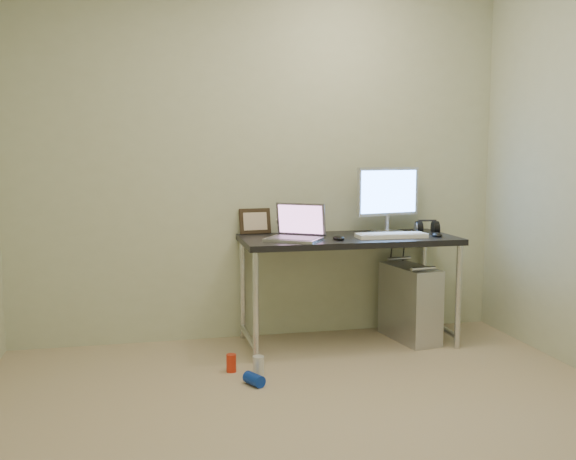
{
  "coord_description": "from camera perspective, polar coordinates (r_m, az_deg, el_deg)",
  "views": [
    {
      "loc": [
        -0.8,
        -2.73,
        1.32
      ],
      "look_at": [
        0.04,
        1.08,
        0.85
      ],
      "focal_mm": 40.0,
      "sensor_mm": 36.0,
      "label": 1
    }
  ],
  "objects": [
    {
      "name": "floor",
      "position": [
        3.14,
        3.76,
        -18.05
      ],
      "size": [
        3.5,
        3.5,
        0.0
      ],
      "primitive_type": "plane",
      "color": "tan",
      "rests_on": "ground"
    },
    {
      "name": "wall_back",
      "position": [
        4.55,
        -2.32,
        5.99
      ],
      "size": [
        3.5,
        0.02,
        2.5
      ],
      "primitive_type": "cube",
      "color": "beige",
      "rests_on": "ground"
    },
    {
      "name": "desk",
      "position": [
        4.42,
        5.36,
        -1.69
      ],
      "size": [
        1.46,
        0.64,
        0.75
      ],
      "color": "black",
      "rests_on": "ground"
    },
    {
      "name": "tower_computer",
      "position": [
        4.64,
        10.77,
        -6.38
      ],
      "size": [
        0.3,
        0.54,
        0.56
      ],
      "rotation": [
        0.0,
        0.0,
        0.16
      ],
      "color": "#B1B2B6",
      "rests_on": "ground"
    },
    {
      "name": "cable_a",
      "position": [
        4.85,
        8.95,
        -4.14
      ],
      "size": [
        0.01,
        0.16,
        0.69
      ],
      "primitive_type": "cylinder",
      "rotation": [
        0.21,
        0.0,
        0.0
      ],
      "color": "black",
      "rests_on": "ground"
    },
    {
      "name": "cable_b",
      "position": [
        4.87,
        10.02,
        -4.36
      ],
      "size": [
        0.02,
        0.11,
        0.71
      ],
      "primitive_type": "cylinder",
      "rotation": [
        0.14,
        0.0,
        0.09
      ],
      "color": "black",
      "rests_on": "ground"
    },
    {
      "name": "can_red",
      "position": [
        3.98,
        -5.06,
        -11.7
      ],
      "size": [
        0.06,
        0.06,
        0.11
      ],
      "primitive_type": "cylinder",
      "rotation": [
        0.0,
        0.0,
        -0.05
      ],
      "color": "red",
      "rests_on": "ground"
    },
    {
      "name": "can_white",
      "position": [
        3.89,
        -2.66,
        -12.01
      ],
      "size": [
        0.08,
        0.08,
        0.12
      ],
      "primitive_type": "cylinder",
      "rotation": [
        0.0,
        0.0,
        0.18
      ],
      "color": "silver",
      "rests_on": "ground"
    },
    {
      "name": "can_blue",
      "position": [
        3.76,
        -3.03,
        -13.12
      ],
      "size": [
        0.12,
        0.15,
        0.07
      ],
      "primitive_type": "cylinder",
      "rotation": [
        1.57,
        0.0,
        0.49
      ],
      "color": "#0B2D9F",
      "rests_on": "ground"
    },
    {
      "name": "laptop",
      "position": [
        4.23,
        0.76,
        -0.12
      ],
      "size": [
        0.44,
        0.42,
        0.24
      ],
      "rotation": [
        0.0,
        0.0,
        -0.59
      ],
      "color": "silver",
      "rests_on": "desk"
    },
    {
      "name": "monitor",
      "position": [
        4.63,
        8.9,
        3.13
      ],
      "size": [
        0.49,
        0.19,
        0.47
      ],
      "rotation": [
        0.0,
        0.0,
        0.22
      ],
      "color": "silver",
      "rests_on": "desk"
    },
    {
      "name": "keyboard",
      "position": [
        4.39,
        9.16,
        -0.48
      ],
      "size": [
        0.48,
        0.17,
        0.03
      ],
      "primitive_type": "cube",
      "rotation": [
        0.0,
        0.0,
        -0.03
      ],
      "color": "white",
      "rests_on": "desk"
    },
    {
      "name": "mouse_right",
      "position": [
        4.51,
        13.1,
        -0.34
      ],
      "size": [
        0.07,
        0.11,
        0.04
      ],
      "primitive_type": "ellipsoid",
      "rotation": [
        0.0,
        0.0,
        -0.04
      ],
      "color": "black",
      "rests_on": "desk"
    },
    {
      "name": "mouse_left",
      "position": [
        4.24,
        4.52,
        -0.62
      ],
      "size": [
        0.08,
        0.12,
        0.04
      ],
      "primitive_type": "ellipsoid",
      "rotation": [
        0.0,
        0.0,
        0.08
      ],
      "color": "black",
      "rests_on": "desk"
    },
    {
      "name": "headphones",
      "position": [
        4.74,
        12.25,
        0.18
      ],
      "size": [
        0.18,
        0.11,
        0.11
      ],
      "rotation": [
        0.0,
        0.0,
        -0.14
      ],
      "color": "black",
      "rests_on": "desk"
    },
    {
      "name": "picture_frame",
      "position": [
        4.54,
        -2.95,
        0.8
      ],
      "size": [
        0.23,
        0.08,
        0.18
      ],
      "primitive_type": "cube",
      "rotation": [
        -0.21,
        0.0,
        0.09
      ],
      "color": "black",
      "rests_on": "desk"
    },
    {
      "name": "webcam",
      "position": [
        4.52,
        -0.83,
        0.68
      ],
      "size": [
        0.04,
        0.03,
        0.11
      ],
      "rotation": [
        0.0,
        0.0,
        0.14
      ],
      "color": "silver",
      "rests_on": "desk"
    }
  ]
}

